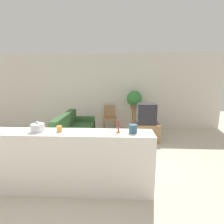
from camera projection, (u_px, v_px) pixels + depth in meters
ground_plane at (72, 177)px, 3.28m from camera, size 14.00×14.00×0.00m
wall_back at (96, 92)px, 6.39m from camera, size 9.00×0.06×2.70m
couch at (74, 133)px, 4.92m from camera, size 0.82×1.79×0.84m
tv_stand at (146, 132)px, 5.16m from camera, size 0.76×0.56×0.53m
television at (146, 113)px, 5.05m from camera, size 0.53×0.50×0.58m
wooden_chair at (109, 117)px, 6.14m from camera, size 0.44×0.44×0.88m
plant_stand at (134, 120)px, 6.17m from camera, size 0.16×0.16×0.78m
potted_plant at (134, 99)px, 6.03m from camera, size 0.53×0.53×0.62m
foreground_counter at (64, 161)px, 2.83m from camera, size 2.85×0.44×1.00m
decorative_bowl at (38, 128)px, 2.74m from camera, size 0.21×0.21×0.17m
candle_jar at (59, 129)px, 2.73m from camera, size 0.08×0.08×0.09m
candlestick at (118, 129)px, 2.68m from camera, size 0.07×0.07×0.20m
coffee_tin at (133, 129)px, 2.67m from camera, size 0.13×0.13×0.13m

